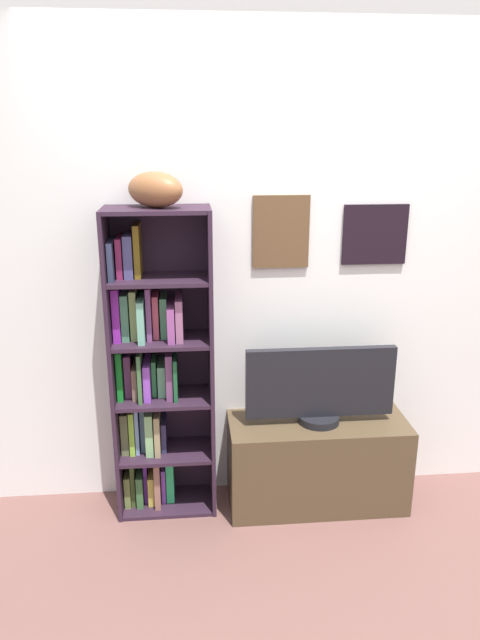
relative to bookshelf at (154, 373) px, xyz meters
The scene contains 6 objects.
ground 1.44m from the bookshelf, 54.84° to the right, with size 5.20×5.20×0.04m, color brown.
back_wall 0.88m from the bookshelf, 11.56° to the left, with size 4.80×0.08×2.58m.
bookshelf is the anchor object (origin of this frame).
football 0.94m from the bookshelf, 33.10° to the right, with size 0.29×0.17×0.17m, color brown.
tv_stand 1.02m from the bookshelf, ahead, with size 0.96×0.39×0.49m.
television 0.88m from the bookshelf, ahead, with size 0.79×0.22×0.42m.
Camera 1 is at (-0.50, -1.87, 1.97)m, focal length 32.93 mm.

